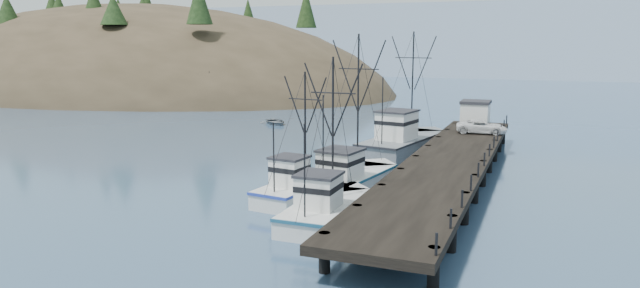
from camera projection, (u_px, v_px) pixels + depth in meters
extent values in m
plane|color=#304B6B|center=(176.00, 221.00, 35.14)|extent=(400.00, 400.00, 0.00)
cube|color=black|center=(449.00, 161.00, 44.36)|extent=(6.00, 44.00, 0.50)
cylinder|color=black|center=(324.00, 253.00, 27.15)|extent=(0.56, 0.56, 2.00)
cylinder|color=black|center=(434.00, 268.00, 25.25)|extent=(0.56, 0.56, 2.00)
cylinder|color=black|center=(357.00, 222.00, 31.72)|extent=(0.56, 0.56, 2.00)
cylinder|color=black|center=(451.00, 234.00, 29.83)|extent=(0.56, 0.56, 2.00)
cylinder|color=black|center=(381.00, 200.00, 36.30)|extent=(0.56, 0.56, 2.00)
cylinder|color=black|center=(465.00, 208.00, 34.40)|extent=(0.56, 0.56, 2.00)
cylinder|color=black|center=(400.00, 182.00, 40.87)|extent=(0.56, 0.56, 2.00)
cylinder|color=black|center=(475.00, 189.00, 38.97)|extent=(0.56, 0.56, 2.00)
cylinder|color=black|center=(415.00, 168.00, 45.44)|extent=(0.56, 0.56, 2.00)
cylinder|color=black|center=(483.00, 173.00, 43.54)|extent=(0.56, 0.56, 2.00)
cylinder|color=black|center=(428.00, 157.00, 50.01)|extent=(0.56, 0.56, 2.00)
cylinder|color=black|center=(489.00, 161.00, 48.11)|extent=(0.56, 0.56, 2.00)
cylinder|color=black|center=(438.00, 147.00, 54.58)|extent=(0.56, 0.56, 2.00)
cylinder|color=black|center=(494.00, 151.00, 52.69)|extent=(0.56, 0.56, 2.00)
cylinder|color=black|center=(447.00, 139.00, 59.15)|extent=(0.56, 0.56, 2.00)
cylinder|color=black|center=(499.00, 142.00, 57.26)|extent=(0.56, 0.56, 2.00)
cylinder|color=black|center=(454.00, 132.00, 63.73)|extent=(0.56, 0.56, 2.00)
cylinder|color=black|center=(503.00, 135.00, 61.83)|extent=(0.56, 0.56, 2.00)
ellipsoid|color=#382D1E|center=(128.00, 116.00, 133.05)|extent=(132.00, 78.00, 51.00)
ellipsoid|color=black|center=(121.00, 96.00, 137.83)|extent=(109.20, 62.40, 41.60)
cube|color=beige|center=(187.00, 97.00, 99.96)|extent=(4.00, 5.00, 2.80)
cube|color=beige|center=(172.00, 94.00, 105.81)|extent=(4.00, 5.00, 2.80)
cube|color=beige|center=(224.00, 95.00, 103.99)|extent=(4.00, 5.00, 2.80)
cube|color=#9EB2C6|center=(513.00, 76.00, 186.94)|extent=(360.00, 40.00, 26.00)
cube|color=silver|center=(378.00, 71.00, 218.89)|extent=(180.00, 25.00, 18.00)
cube|color=silver|center=(188.00, 103.00, 100.48)|extent=(1.00, 3.50, 0.90)
cylinder|color=black|center=(187.00, 87.00, 99.97)|extent=(0.08, 0.08, 6.00)
cube|color=silver|center=(210.00, 107.00, 94.75)|extent=(1.00, 3.50, 0.90)
cylinder|color=black|center=(210.00, 89.00, 94.24)|extent=(0.08, 0.08, 6.00)
cube|color=silver|center=(284.00, 104.00, 98.76)|extent=(1.00, 3.50, 0.90)
cylinder|color=black|center=(284.00, 88.00, 98.25)|extent=(0.08, 0.08, 6.00)
cube|color=silver|center=(236.00, 100.00, 105.79)|extent=(1.00, 3.50, 0.90)
cylinder|color=black|center=(235.00, 85.00, 105.28)|extent=(0.08, 0.08, 6.00)
cube|color=silver|center=(182.00, 106.00, 96.55)|extent=(1.00, 3.50, 0.90)
cylinder|color=black|center=(181.00, 89.00, 96.04)|extent=(0.08, 0.08, 6.00)
cube|color=silver|center=(253.00, 105.00, 98.24)|extent=(1.00, 3.50, 0.90)
cylinder|color=black|center=(253.00, 88.00, 97.73)|extent=(0.08, 0.08, 6.00)
cube|color=silver|center=(325.00, 215.00, 34.95)|extent=(3.25, 8.29, 1.60)
cube|color=silver|center=(347.00, 198.00, 38.75)|extent=(3.24, 3.24, 1.60)
cube|color=navy|center=(325.00, 204.00, 34.83)|extent=(3.31, 8.51, 0.18)
cube|color=silver|center=(319.00, 191.00, 33.67)|extent=(2.27, 2.34, 1.90)
cube|color=#26262B|center=(319.00, 174.00, 33.49)|extent=(2.46, 2.55, 0.16)
cylinder|color=black|center=(333.00, 128.00, 35.21)|extent=(0.14, 0.14, 8.78)
cylinder|color=black|center=(305.00, 171.00, 31.43)|extent=(0.10, 0.10, 5.27)
cube|color=silver|center=(297.00, 194.00, 39.78)|extent=(3.93, 7.69, 1.60)
cube|color=silver|center=(323.00, 183.00, 42.93)|extent=(2.94, 2.94, 1.60)
cube|color=#213598|center=(297.00, 184.00, 39.65)|extent=(4.01, 7.89, 0.18)
cube|color=silver|center=(290.00, 172.00, 38.66)|extent=(2.34, 2.34, 1.90)
cube|color=#26262B|center=(290.00, 157.00, 38.48)|extent=(2.54, 2.55, 0.16)
cylinder|color=black|center=(305.00, 126.00, 39.93)|extent=(0.14, 0.14, 7.64)
cylinder|color=black|center=(274.00, 158.00, 36.80)|extent=(0.10, 0.10, 4.58)
cube|color=silver|center=(348.00, 184.00, 42.54)|extent=(5.15, 10.06, 1.60)
cube|color=silver|center=(376.00, 172.00, 46.60)|extent=(3.65, 3.65, 1.60)
cube|color=navy|center=(348.00, 175.00, 42.42)|extent=(5.26, 10.31, 0.18)
cube|color=silver|center=(340.00, 164.00, 41.19)|extent=(2.98, 3.08, 1.90)
cube|color=#26262B|center=(340.00, 150.00, 41.01)|extent=(3.23, 3.36, 0.16)
cylinder|color=black|center=(358.00, 103.00, 42.75)|extent=(0.14, 0.14, 10.25)
cylinder|color=black|center=(323.00, 140.00, 38.74)|extent=(0.10, 0.10, 6.15)
cube|color=slate|center=(403.00, 148.00, 55.43)|extent=(6.40, 12.71, 2.20)
cube|color=slate|center=(427.00, 139.00, 60.46)|extent=(4.14, 4.14, 2.20)
cube|color=black|center=(403.00, 138.00, 55.25)|extent=(6.55, 13.03, 0.18)
cube|color=silver|center=(397.00, 126.00, 53.71)|extent=(3.53, 3.91, 2.60)
cube|color=#26262B|center=(397.00, 111.00, 53.47)|extent=(3.84, 4.27, 0.16)
cylinder|color=black|center=(412.00, 84.00, 55.90)|extent=(0.14, 0.14, 10.07)
cylinder|color=black|center=(382.00, 111.00, 50.83)|extent=(0.10, 0.10, 6.04)
cube|color=silver|center=(475.00, 115.00, 60.62)|extent=(2.80, 3.00, 2.50)
cube|color=#26262B|center=(476.00, 102.00, 60.37)|extent=(3.00, 3.20, 0.30)
imported|color=silver|center=(482.00, 127.00, 56.21)|extent=(5.00, 2.55, 1.35)
imported|color=slate|center=(275.00, 124.00, 76.90)|extent=(5.73, 5.75, 0.98)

